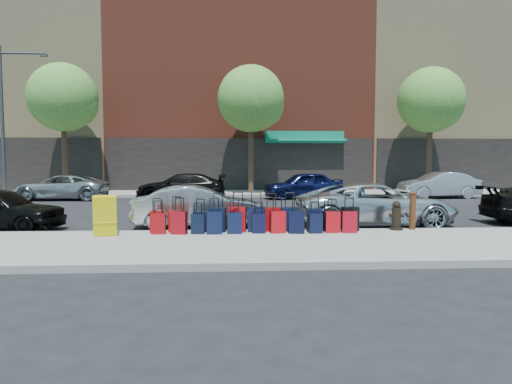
{
  "coord_description": "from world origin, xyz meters",
  "views": [
    {
      "loc": [
        -0.63,
        -16.76,
        2.05
      ],
      "look_at": [
        0.2,
        -1.5,
        0.96
      ],
      "focal_mm": 32.0,
      "sensor_mm": 36.0,
      "label": 1
    }
  ],
  "objects": [
    {
      "name": "suitcase_front_8",
      "position": [
        1.57,
        -4.83,
        0.45
      ],
      "size": [
        0.41,
        0.23,
        0.97
      ],
      "rotation": [
        0.0,
        0.0,
        -0.03
      ],
      "color": "black",
      "rests_on": "sidewalk_near"
    },
    {
      "name": "suitcase_front_4",
      "position": [
        -0.47,
        -4.83,
        0.48
      ],
      "size": [
        0.47,
        0.31,
        1.06
      ],
      "rotation": [
        0.0,
        0.0,
        -0.16
      ],
      "color": "#B00B10",
      "rests_on": "sidewalk_near"
    },
    {
      "name": "suitcase_front_10",
      "position": [
        2.53,
        -4.85,
        0.47
      ],
      "size": [
        0.47,
        0.32,
        1.03
      ],
      "rotation": [
        0.0,
        0.0,
        0.2
      ],
      "color": "black",
      "rests_on": "sidewalk_near"
    },
    {
      "name": "sidewalk_near",
      "position": [
        0.0,
        -6.5,
        0.07
      ],
      "size": [
        60.0,
        4.0,
        0.15
      ],
      "primitive_type": "cube",
      "color": "gray",
      "rests_on": "ground"
    },
    {
      "name": "car_far_2",
      "position": [
        3.14,
        7.04,
        0.71
      ],
      "size": [
        4.34,
        2.22,
        1.41
      ],
      "primitive_type": "imported",
      "rotation": [
        0.0,
        0.0,
        -1.43
      ],
      "color": "#0D123A",
      "rests_on": "ground"
    },
    {
      "name": "bollard",
      "position": [
        4.3,
        -4.67,
        0.67
      ],
      "size": [
        0.19,
        0.19,
        1.01
      ],
      "color": "#38190C",
      "rests_on": "sidewalk_near"
    },
    {
      "name": "suitcase_front_0",
      "position": [
        -2.57,
        -4.84,
        0.43
      ],
      "size": [
        0.4,
        0.25,
        0.91
      ],
      "rotation": [
        0.0,
        0.0,
        0.11
      ],
      "color": "#9F0C0A",
      "rests_on": "sidewalk_near"
    },
    {
      "name": "curb_near",
      "position": [
        0.0,
        -4.48,
        0.07
      ],
      "size": [
        60.0,
        0.08,
        0.15
      ],
      "primitive_type": "cube",
      "color": "gray",
      "rests_on": "ground"
    },
    {
      "name": "suitcase_front_2",
      "position": [
        -1.46,
        -4.8,
        0.43
      ],
      "size": [
        0.38,
        0.23,
        0.88
      ],
      "rotation": [
        0.0,
        0.0,
        -0.07
      ],
      "color": "black",
      "rests_on": "sidewalk_near"
    },
    {
      "name": "suitcase_back_4",
      "position": [
        -0.55,
        -5.11,
        0.42
      ],
      "size": [
        0.38,
        0.24,
        0.88
      ],
      "rotation": [
        0.0,
        0.0,
        0.08
      ],
      "color": "black",
      "rests_on": "sidewalk_near"
    },
    {
      "name": "car_far_1",
      "position": [
        -3.25,
        7.09,
        0.67
      ],
      "size": [
        4.66,
        1.99,
        1.34
      ],
      "primitive_type": "imported",
      "rotation": [
        0.0,
        0.0,
        -1.6
      ],
      "color": "black",
      "rests_on": "ground"
    },
    {
      "name": "building_center",
      "position": [
        0.0,
        17.99,
        9.98
      ],
      "size": [
        17.0,
        12.85,
        20.0
      ],
      "color": "maroon",
      "rests_on": "ground"
    },
    {
      "name": "suitcase_back_0",
      "position": [
        -2.5,
        -5.07,
        0.42
      ],
      "size": [
        0.37,
        0.23,
        0.86
      ],
      "rotation": [
        0.0,
        0.0,
        0.06
      ],
      "color": "maroon",
      "rests_on": "sidewalk_near"
    },
    {
      "name": "suitcase_back_1",
      "position": [
        -1.97,
        -5.12,
        0.44
      ],
      "size": [
        0.43,
        0.3,
        0.94
      ],
      "rotation": [
        0.0,
        0.0,
        -0.21
      ],
      "color": "maroon",
      "rests_on": "sidewalk_near"
    },
    {
      "name": "suitcase_front_6",
      "position": [
        0.44,
        -4.77,
        0.47
      ],
      "size": [
        0.45,
        0.3,
        1.01
      ],
      "rotation": [
        0.0,
        0.0,
        0.17
      ],
      "color": "maroon",
      "rests_on": "sidewalk_near"
    },
    {
      "name": "ground",
      "position": [
        0.0,
        0.0,
        0.0
      ],
      "size": [
        120.0,
        120.0,
        0.0
      ],
      "primitive_type": "plane",
      "color": "black",
      "rests_on": "ground"
    },
    {
      "name": "car_near_2",
      "position": [
        3.82,
        -2.97,
        0.67
      ],
      "size": [
        4.86,
        2.28,
        1.34
      ],
      "primitive_type": "imported",
      "rotation": [
        0.0,
        0.0,
        1.58
      ],
      "color": "silver",
      "rests_on": "ground"
    },
    {
      "name": "suitcase_front_5",
      "position": [
        0.02,
        -4.83,
        0.48
      ],
      "size": [
        0.45,
        0.27,
        1.06
      ],
      "rotation": [
        0.0,
        0.0,
        -0.06
      ],
      "color": "black",
      "rests_on": "sidewalk_near"
    },
    {
      "name": "suitcase_front_3",
      "position": [
        -0.99,
        -4.8,
        0.47
      ],
      "size": [
        0.46,
        0.31,
        1.02
      ],
      "rotation": [
        0.0,
        0.0,
        -0.19
      ],
      "color": "black",
      "rests_on": "sidewalk_near"
    },
    {
      "name": "tree_right",
      "position": [
        11.14,
        9.5,
        5.41
      ],
      "size": [
        3.8,
        3.8,
        7.27
      ],
      "color": "black",
      "rests_on": "sidewalk_far"
    },
    {
      "name": "car_near_1",
      "position": [
        -1.62,
        -3.13,
        0.64
      ],
      "size": [
        3.96,
        1.64,
        1.27
      ],
      "primitive_type": "imported",
      "rotation": [
        0.0,
        0.0,
        1.65
      ],
      "color": "silver",
      "rests_on": "ground"
    },
    {
      "name": "car_far_3",
      "position": [
        10.39,
        6.91,
        0.69
      ],
      "size": [
        4.34,
        1.87,
        1.39
      ],
      "primitive_type": "imported",
      "rotation": [
        0.0,
        0.0,
        -1.47
      ],
      "color": "silver",
      "rests_on": "ground"
    },
    {
      "name": "suitcase_back_10",
      "position": [
        2.43,
        -5.13,
        0.43
      ],
      "size": [
        0.39,
        0.24,
        0.9
      ],
      "rotation": [
        0.0,
        0.0,
        -0.06
      ],
      "color": "#9C0A17",
      "rests_on": "sidewalk_near"
    },
    {
      "name": "suitcase_front_9",
      "position": [
        1.97,
        -4.79,
        0.42
      ],
      "size": [
        0.39,
        0.26,
        0.87
      ],
      "rotation": [
        0.0,
        0.0,
        0.17
      ],
      "color": "black",
      "rests_on": "sidewalk_near"
    },
    {
      "name": "suitcase_back_5",
      "position": [
        0.07,
        -5.08,
        0.41
      ],
      "size": [
        0.35,
        0.2,
        0.82
      ],
      "rotation": [
        0.0,
        0.0,
        -0.01
      ],
      "color": "black",
      "rests_on": "sidewalk_near"
    },
    {
      "name": "fire_hydrant",
      "position": [
        3.84,
        -4.71,
        0.51
      ],
      "size": [
        0.4,
        0.35,
        0.79
      ],
      "rotation": [
        0.0,
        0.0,
        -0.41
      ],
      "color": "black",
      "rests_on": "sidewalk_near"
    },
    {
      "name": "display_rack",
      "position": [
        -3.78,
        -5.3,
        0.64
      ],
      "size": [
        0.7,
        0.74,
        1.0
      ],
      "rotation": [
        0.0,
        0.0,
        0.26
      ],
      "color": "yellow",
      "rests_on": "sidewalk_near"
    },
    {
      "name": "streetlight",
      "position": [
        -12.8,
        8.8,
        4.66
      ],
      "size": [
        2.59,
        0.18,
        8.0
      ],
      "color": "#333338",
      "rests_on": "sidewalk_far"
    },
    {
      "name": "building_left",
      "position": [
        -16.0,
        17.98,
        7.98
      ],
      "size": [
        15.0,
        12.12,
        16.0
      ],
      "color": "tan",
      "rests_on": "ground"
    },
    {
      "name": "suitcase_back_3",
      "position": [
        -1.07,
        -5.15,
        0.44
      ],
      "size": [
        0.4,
        0.25,
        0.92
      ],
      "rotation": [
        0.0,
        0.0,
        0.07
      ],
      "color": "black",
      "rests_on": "sidewalk_near"
    },
    {
      "name": "sidewalk_far",
      "position": [
        0.0,
        10.0,
        0.07
      ],
      "size": [
        60.0,
        4.0,
        0.15
      ],
      "primitive_type": "cube",
      "color": "gray",
      "rests_on": "ground"
    },
    {
      "name": "building_right",
      "position": [
        16.0,
        17.99,
        8.98
      ],
      "size": [
        15.0,
        12.12,
        18.0
      ],
      "color": "tan",
      "rests_on": "ground"
    },
    {
      "name": "tree_left",
      "position": [
        -9.86,
        9.5,
        5.41
      ],
      "size": [
        3.8,
        3.8,
        7.27
      ],
      "color": "black",
      "rests_on": "sidewalk_far"
    },
    {
      "name": "curb_far",
      "position": [
        0.0,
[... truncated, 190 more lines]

